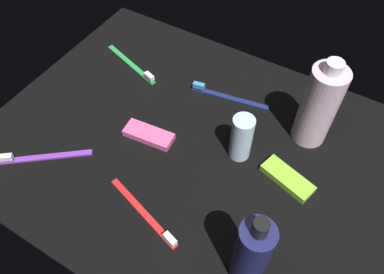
{
  "coord_description": "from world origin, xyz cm",
  "views": [
    {
      "loc": [
        -23.1,
        39.04,
        62.18
      ],
      "look_at": [
        0.0,
        0.0,
        3.0
      ],
      "focal_mm": 35.02,
      "sensor_mm": 36.0,
      "label": 1
    }
  ],
  "objects_px": {
    "deodorant_stick": "(241,138)",
    "toothbrush_navy": "(225,96)",
    "snack_bar_pink": "(149,135)",
    "lotion_bottle": "(251,254)",
    "bodywash_bottle": "(319,106)",
    "toothbrush_purple": "(40,156)",
    "snack_bar_lime": "(287,178)",
    "toothbrush_green": "(133,65)",
    "toothbrush_red": "(147,216)"
  },
  "relations": [
    {
      "from": "bodywash_bottle",
      "to": "toothbrush_green",
      "type": "relative_size",
      "value": 1.14
    },
    {
      "from": "deodorant_stick",
      "to": "toothbrush_navy",
      "type": "height_order",
      "value": "deodorant_stick"
    },
    {
      "from": "toothbrush_navy",
      "to": "bodywash_bottle",
      "type": "bearing_deg",
      "value": 177.59
    },
    {
      "from": "deodorant_stick",
      "to": "toothbrush_green",
      "type": "relative_size",
      "value": 0.59
    },
    {
      "from": "lotion_bottle",
      "to": "snack_bar_lime",
      "type": "height_order",
      "value": "lotion_bottle"
    },
    {
      "from": "bodywash_bottle",
      "to": "toothbrush_purple",
      "type": "xyz_separation_m",
      "value": [
        0.44,
        0.33,
        -0.09
      ]
    },
    {
      "from": "lotion_bottle",
      "to": "toothbrush_navy",
      "type": "bearing_deg",
      "value": -57.67
    },
    {
      "from": "lotion_bottle",
      "to": "snack_bar_pink",
      "type": "relative_size",
      "value": 1.82
    },
    {
      "from": "deodorant_stick",
      "to": "toothbrush_purple",
      "type": "bearing_deg",
      "value": 32.32
    },
    {
      "from": "deodorant_stick",
      "to": "snack_bar_pink",
      "type": "relative_size",
      "value": 1.0
    },
    {
      "from": "toothbrush_green",
      "to": "snack_bar_pink",
      "type": "relative_size",
      "value": 1.68
    },
    {
      "from": "lotion_bottle",
      "to": "toothbrush_purple",
      "type": "xyz_separation_m",
      "value": [
        0.45,
        0.0,
        -0.08
      ]
    },
    {
      "from": "toothbrush_purple",
      "to": "lotion_bottle",
      "type": "bearing_deg",
      "value": -179.53
    },
    {
      "from": "toothbrush_green",
      "to": "bodywash_bottle",
      "type": "bearing_deg",
      "value": -177.96
    },
    {
      "from": "bodywash_bottle",
      "to": "snack_bar_lime",
      "type": "distance_m",
      "value": 0.15
    },
    {
      "from": "bodywash_bottle",
      "to": "toothbrush_green",
      "type": "distance_m",
      "value": 0.45
    },
    {
      "from": "deodorant_stick",
      "to": "toothbrush_green",
      "type": "height_order",
      "value": "deodorant_stick"
    },
    {
      "from": "bodywash_bottle",
      "to": "toothbrush_navy",
      "type": "height_order",
      "value": "bodywash_bottle"
    },
    {
      "from": "toothbrush_red",
      "to": "toothbrush_navy",
      "type": "height_order",
      "value": "same"
    },
    {
      "from": "lotion_bottle",
      "to": "toothbrush_green",
      "type": "distance_m",
      "value": 0.55
    },
    {
      "from": "snack_bar_lime",
      "to": "snack_bar_pink",
      "type": "bearing_deg",
      "value": 25.86
    },
    {
      "from": "toothbrush_green",
      "to": "toothbrush_purple",
      "type": "xyz_separation_m",
      "value": [
        0.0,
        0.31,
        0.0
      ]
    },
    {
      "from": "snack_bar_pink",
      "to": "bodywash_bottle",
      "type": "bearing_deg",
      "value": -154.57
    },
    {
      "from": "lotion_bottle",
      "to": "toothbrush_red",
      "type": "distance_m",
      "value": 0.21
    },
    {
      "from": "toothbrush_red",
      "to": "snack_bar_pink",
      "type": "relative_size",
      "value": 1.69
    },
    {
      "from": "snack_bar_pink",
      "to": "lotion_bottle",
      "type": "bearing_deg",
      "value": 146.85
    },
    {
      "from": "toothbrush_green",
      "to": "toothbrush_red",
      "type": "xyz_separation_m",
      "value": [
        -0.26,
        0.31,
        0.0
      ]
    },
    {
      "from": "toothbrush_red",
      "to": "toothbrush_purple",
      "type": "xyz_separation_m",
      "value": [
        0.26,
        0.0,
        0.0
      ]
    },
    {
      "from": "lotion_bottle",
      "to": "toothbrush_navy",
      "type": "height_order",
      "value": "lotion_bottle"
    },
    {
      "from": "toothbrush_green",
      "to": "toothbrush_navy",
      "type": "bearing_deg",
      "value": -174.25
    },
    {
      "from": "deodorant_stick",
      "to": "toothbrush_navy",
      "type": "relative_size",
      "value": 0.58
    },
    {
      "from": "lotion_bottle",
      "to": "toothbrush_purple",
      "type": "distance_m",
      "value": 0.46
    },
    {
      "from": "deodorant_stick",
      "to": "bodywash_bottle",
      "type": "bearing_deg",
      "value": -131.71
    },
    {
      "from": "bodywash_bottle",
      "to": "snack_bar_pink",
      "type": "distance_m",
      "value": 0.34
    },
    {
      "from": "toothbrush_green",
      "to": "snack_bar_lime",
      "type": "distance_m",
      "value": 0.46
    },
    {
      "from": "snack_bar_lime",
      "to": "toothbrush_purple",
      "type": "bearing_deg",
      "value": 40.99
    },
    {
      "from": "lotion_bottle",
      "to": "toothbrush_navy",
      "type": "distance_m",
      "value": 0.4
    },
    {
      "from": "deodorant_stick",
      "to": "toothbrush_navy",
      "type": "distance_m",
      "value": 0.16
    },
    {
      "from": "toothbrush_purple",
      "to": "snack_bar_pink",
      "type": "relative_size",
      "value": 1.43
    },
    {
      "from": "deodorant_stick",
      "to": "toothbrush_navy",
      "type": "xyz_separation_m",
      "value": [
        0.1,
        -0.12,
        -0.05
      ]
    },
    {
      "from": "snack_bar_lime",
      "to": "snack_bar_pink",
      "type": "xyz_separation_m",
      "value": [
        0.29,
        0.05,
        0.0
      ]
    },
    {
      "from": "toothbrush_red",
      "to": "snack_bar_lime",
      "type": "distance_m",
      "value": 0.27
    },
    {
      "from": "deodorant_stick",
      "to": "snack_bar_lime",
      "type": "xyz_separation_m",
      "value": [
        -0.11,
        0.01,
        -0.04
      ]
    },
    {
      "from": "deodorant_stick",
      "to": "snack_bar_pink",
      "type": "bearing_deg",
      "value": 17.76
    },
    {
      "from": "deodorant_stick",
      "to": "snack_bar_pink",
      "type": "distance_m",
      "value": 0.19
    },
    {
      "from": "toothbrush_red",
      "to": "snack_bar_pink",
      "type": "distance_m",
      "value": 0.18
    },
    {
      "from": "deodorant_stick",
      "to": "lotion_bottle",
      "type": "bearing_deg",
      "value": 118.73
    },
    {
      "from": "snack_bar_pink",
      "to": "toothbrush_purple",
      "type": "bearing_deg",
      "value": 38.83
    },
    {
      "from": "deodorant_stick",
      "to": "snack_bar_lime",
      "type": "relative_size",
      "value": 1.0
    },
    {
      "from": "lotion_bottle",
      "to": "toothbrush_green",
      "type": "relative_size",
      "value": 1.08
    }
  ]
}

